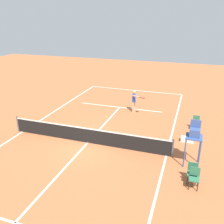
{
  "coord_description": "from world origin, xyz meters",
  "views": [
    {
      "loc": [
        -5.67,
        12.08,
        7.13
      ],
      "look_at": [
        -0.41,
        -3.38,
        0.8
      ],
      "focal_mm": 39.62,
      "sensor_mm": 36.0,
      "label": 1
    }
  ],
  "objects_px": {
    "player_serving": "(134,99)",
    "courtside_chair_far": "(192,172)",
    "equipment_bag": "(187,139)",
    "courtside_chair_near": "(194,177)",
    "tennis_ball": "(106,116)",
    "umpire_chair": "(194,136)",
    "courtside_chair_mid": "(196,122)"
  },
  "relations": [
    {
      "from": "tennis_ball",
      "to": "umpire_chair",
      "type": "relative_size",
      "value": 0.03
    },
    {
      "from": "courtside_chair_mid",
      "to": "courtside_chair_far",
      "type": "bearing_deg",
      "value": 89.68
    },
    {
      "from": "courtside_chair_far",
      "to": "equipment_bag",
      "type": "bearing_deg",
      "value": -84.55
    },
    {
      "from": "player_serving",
      "to": "tennis_ball",
      "type": "xyz_separation_m",
      "value": [
        1.74,
        1.7,
        -1.03
      ]
    },
    {
      "from": "tennis_ball",
      "to": "courtside_chair_far",
      "type": "bearing_deg",
      "value": 136.18
    },
    {
      "from": "player_serving",
      "to": "umpire_chair",
      "type": "relative_size",
      "value": 0.74
    },
    {
      "from": "courtside_chair_near",
      "to": "courtside_chair_mid",
      "type": "distance_m",
      "value": 6.38
    },
    {
      "from": "player_serving",
      "to": "courtside_chair_far",
      "type": "height_order",
      "value": "player_serving"
    },
    {
      "from": "tennis_ball",
      "to": "equipment_bag",
      "type": "xyz_separation_m",
      "value": [
        -6.03,
        2.15,
        0.12
      ]
    },
    {
      "from": "player_serving",
      "to": "equipment_bag",
      "type": "distance_m",
      "value": 5.83
    },
    {
      "from": "umpire_chair",
      "to": "courtside_chair_near",
      "type": "bearing_deg",
      "value": 95.53
    },
    {
      "from": "tennis_ball",
      "to": "umpire_chair",
      "type": "xyz_separation_m",
      "value": [
        -6.33,
        4.64,
        1.57
      ]
    },
    {
      "from": "courtside_chair_near",
      "to": "courtside_chair_far",
      "type": "bearing_deg",
      "value": -74.61
    },
    {
      "from": "player_serving",
      "to": "courtside_chair_far",
      "type": "distance_m",
      "value": 9.15
    },
    {
      "from": "umpire_chair",
      "to": "courtside_chair_mid",
      "type": "relative_size",
      "value": 2.54
    },
    {
      "from": "player_serving",
      "to": "courtside_chair_far",
      "type": "xyz_separation_m",
      "value": [
        -4.67,
        7.85,
        -0.53
      ]
    },
    {
      "from": "courtside_chair_mid",
      "to": "courtside_chair_far",
      "type": "distance_m",
      "value": 6.01
    },
    {
      "from": "umpire_chair",
      "to": "courtside_chair_far",
      "type": "xyz_separation_m",
      "value": [
        -0.08,
        1.51,
        -1.07
      ]
    },
    {
      "from": "player_serving",
      "to": "courtside_chair_far",
      "type": "relative_size",
      "value": 1.88
    },
    {
      "from": "courtside_chair_near",
      "to": "equipment_bag",
      "type": "bearing_deg",
      "value": -83.71
    },
    {
      "from": "player_serving",
      "to": "equipment_bag",
      "type": "relative_size",
      "value": 2.35
    },
    {
      "from": "player_serving",
      "to": "courtside_chair_near",
      "type": "bearing_deg",
      "value": 52.85
    },
    {
      "from": "umpire_chair",
      "to": "courtside_chair_far",
      "type": "bearing_deg",
      "value": 93.11
    },
    {
      "from": "courtside_chair_mid",
      "to": "tennis_ball",
      "type": "bearing_deg",
      "value": -1.25
    },
    {
      "from": "tennis_ball",
      "to": "courtside_chair_mid",
      "type": "relative_size",
      "value": 0.07
    },
    {
      "from": "courtside_chair_mid",
      "to": "equipment_bag",
      "type": "relative_size",
      "value": 1.25
    },
    {
      "from": "equipment_bag",
      "to": "player_serving",
      "type": "bearing_deg",
      "value": -41.92
    },
    {
      "from": "tennis_ball",
      "to": "umpire_chair",
      "type": "distance_m",
      "value": 8.01
    },
    {
      "from": "tennis_ball",
      "to": "courtside_chair_near",
      "type": "bearing_deg",
      "value": 134.98
    },
    {
      "from": "courtside_chair_far",
      "to": "tennis_ball",
      "type": "bearing_deg",
      "value": -43.82
    },
    {
      "from": "tennis_ball",
      "to": "courtside_chair_far",
      "type": "height_order",
      "value": "courtside_chair_far"
    },
    {
      "from": "player_serving",
      "to": "tennis_ball",
      "type": "bearing_deg",
      "value": -23.05
    }
  ]
}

